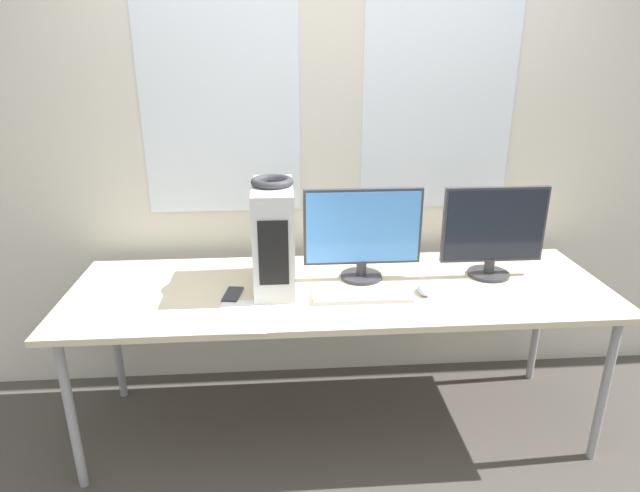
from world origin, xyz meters
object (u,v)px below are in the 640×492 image
Objects in this scene: monitor_main at (363,232)px; monitor_right_near at (494,231)px; headphones at (272,182)px; cell_phone at (233,294)px; pc_tower at (274,237)px; keyboard at (362,296)px; mouse at (424,290)px.

monitor_right_near is at bearing -1.53° from monitor_main.
headphones is at bearing -173.53° from monitor_main.
pc_tower is at bearing 37.30° from cell_phone.
monitor_main is 1.12× the size of monitor_right_near.
keyboard is 4.07× the size of mouse.
pc_tower is 1.03m from monitor_right_near.
monitor_main reaches higher than cell_phone.
keyboard is (0.38, -0.17, -0.48)m from headphones.
pc_tower is at bearing -178.28° from monitor_right_near.
monitor_right_near is (0.62, -0.02, -0.00)m from monitor_main.
monitor_right_near is (1.03, 0.03, -0.01)m from pc_tower.
cell_phone is (-0.60, -0.15, -0.23)m from monitor_main.
keyboard is at bearing -175.49° from mouse.
mouse is (0.67, -0.15, -0.47)m from headphones.
monitor_right_near is 4.56× the size of mouse.
headphones is 0.64m from keyboard.
monitor_right_near reaches higher than keyboard.
cell_phone is at bearing 176.91° from mouse.
keyboard is (-0.03, -0.22, -0.22)m from monitor_main.
pc_tower is at bearing -173.41° from monitor_main.
monitor_main and monitor_right_near have the same top height.
monitor_main is (0.41, 0.05, -0.26)m from headphones.
pc_tower reaches higher than cell_phone.
mouse is 0.86m from cell_phone.
pc_tower is 4.40× the size of mouse.
mouse is at bearing -12.72° from headphones.
pc_tower reaches higher than monitor_right_near.
mouse is (0.25, -0.20, -0.21)m from monitor_main.
headphones reaches higher than cell_phone.
pc_tower reaches higher than keyboard.
monitor_main is 0.62m from monitor_right_near.
headphones is 0.53m from cell_phone.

